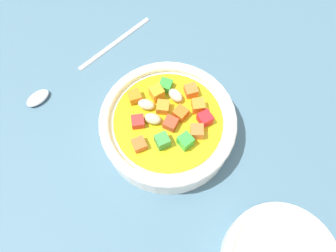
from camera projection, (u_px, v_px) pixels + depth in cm
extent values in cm
cube|color=#42667A|center=(168.00, 135.00, 48.19)|extent=(140.00, 140.00, 2.00)
cylinder|color=white|center=(168.00, 127.00, 45.56)|extent=(18.03, 18.03, 3.78)
torus|color=white|center=(168.00, 120.00, 43.46)|extent=(18.35, 18.35, 1.40)
cylinder|color=gold|center=(168.00, 121.00, 43.66)|extent=(14.58, 14.58, 0.40)
cube|color=orange|center=(197.00, 132.00, 41.92)|extent=(2.15, 2.15, 1.60)
cube|color=#DB5B24|center=(139.00, 144.00, 41.44)|extent=(1.65, 1.65, 1.14)
cube|color=#378939|center=(162.00, 141.00, 41.31)|extent=(1.70, 1.70, 1.74)
cube|color=orange|center=(198.00, 105.00, 43.48)|extent=(2.02, 2.02, 1.61)
ellipsoid|color=#C8C08D|center=(153.00, 119.00, 42.82)|extent=(2.58, 2.70, 1.32)
cube|color=orange|center=(163.00, 107.00, 43.50)|extent=(2.23, 2.23, 1.39)
cube|color=green|center=(166.00, 85.00, 45.02)|extent=(2.31, 2.31, 1.19)
cube|color=red|center=(138.00, 122.00, 42.73)|extent=(2.00, 2.00, 1.18)
cube|color=green|center=(185.00, 141.00, 41.32)|extent=(2.00, 2.00, 1.70)
cube|color=orange|center=(135.00, 97.00, 44.16)|extent=(1.73, 1.73, 1.40)
cube|color=#D45E1A|center=(180.00, 112.00, 43.22)|extent=(2.20, 2.20, 1.30)
ellipsoid|color=beige|center=(146.00, 104.00, 43.72)|extent=(2.59, 2.70, 1.29)
cube|color=#C33D23|center=(168.00, 124.00, 42.50)|extent=(2.30, 2.30, 1.29)
ellipsoid|color=beige|center=(176.00, 96.00, 44.17)|extent=(2.64, 2.14, 1.49)
cube|color=orange|center=(191.00, 91.00, 44.59)|extent=(1.80, 1.80, 1.34)
cube|color=orange|center=(156.00, 93.00, 44.08)|extent=(1.85, 1.85, 1.90)
cube|color=red|center=(205.00, 119.00, 42.74)|extent=(1.77, 1.77, 1.49)
cylinder|color=silver|center=(115.00, 42.00, 53.52)|extent=(6.04, 13.93, 0.79)
ellipsoid|color=silver|center=(38.00, 98.00, 49.06)|extent=(3.30, 4.21, 1.02)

